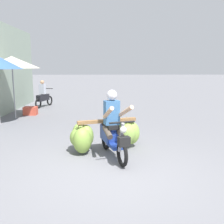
{
  "coord_description": "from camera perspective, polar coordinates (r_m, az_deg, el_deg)",
  "views": [
    {
      "loc": [
        -0.1,
        -4.87,
        2.11
      ],
      "look_at": [
        0.06,
        1.87,
        0.9
      ],
      "focal_mm": 40.96,
      "sensor_mm": 36.0,
      "label": 1
    }
  ],
  "objects": [
    {
      "name": "motorbike_main_loaded",
      "position": [
        6.34,
        -1.34,
        -4.73
      ],
      "size": [
        1.84,
        1.99,
        1.58
      ],
      "color": "black",
      "rests_on": "ground"
    },
    {
      "name": "market_umbrella_near_shop",
      "position": [
        10.97,
        -21.45,
        10.29
      ],
      "size": [
        2.15,
        2.15,
        2.5
      ],
      "color": "#99999E",
      "rests_on": "ground"
    },
    {
      "name": "motorbike_distant_ahead_left",
      "position": [
        13.8,
        -15.11,
        3.42
      ],
      "size": [
        0.69,
        1.56,
        1.4
      ],
      "color": "black",
      "rests_on": "ground"
    },
    {
      "name": "ground_plane",
      "position": [
        5.31,
        -0.21,
        -13.26
      ],
      "size": [
        120.0,
        120.0,
        0.0
      ],
      "primitive_type": "plane",
      "color": "slate"
    },
    {
      "name": "produce_crate",
      "position": [
        11.77,
        -17.73,
        0.25
      ],
      "size": [
        0.56,
        0.4,
        0.36
      ],
      "primitive_type": "cube",
      "color": "#CC4C38",
      "rests_on": "ground"
    }
  ]
}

